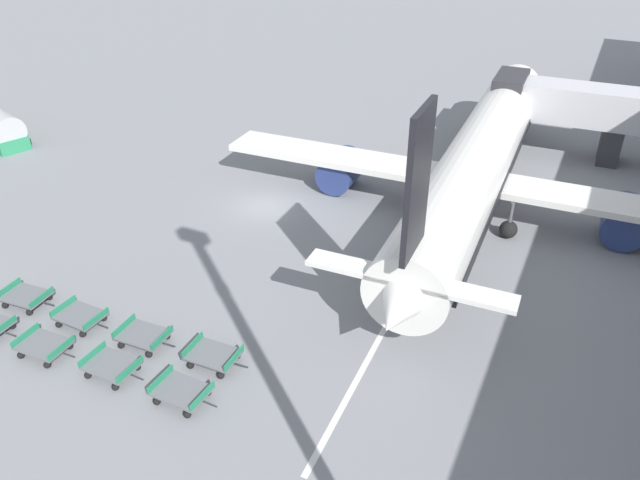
% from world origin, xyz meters
% --- Properties ---
extents(ground_plane, '(500.00, 500.00, 0.00)m').
position_xyz_m(ground_plane, '(0.00, 0.00, 0.00)').
color(ground_plane, gray).
extents(airplane, '(36.18, 39.69, 12.61)m').
position_xyz_m(airplane, '(13.36, 5.98, 3.37)').
color(airplane, white).
rests_on(airplane, ground_plane).
extents(baggage_dolly_row_near_col_b, '(3.16, 1.91, 0.92)m').
position_xyz_m(baggage_dolly_row_near_col_b, '(-2.03, -18.25, 0.48)').
color(baggage_dolly_row_near_col_b, slate).
rests_on(baggage_dolly_row_near_col_b, ground_plane).
extents(baggage_dolly_row_near_col_c, '(3.16, 1.91, 0.92)m').
position_xyz_m(baggage_dolly_row_near_col_c, '(2.01, -17.95, 0.48)').
color(baggage_dolly_row_near_col_c, slate).
rests_on(baggage_dolly_row_near_col_c, ground_plane).
extents(baggage_dolly_row_near_col_d, '(3.16, 1.91, 0.92)m').
position_xyz_m(baggage_dolly_row_near_col_d, '(6.02, -17.90, 0.48)').
color(baggage_dolly_row_near_col_d, slate).
rests_on(baggage_dolly_row_near_col_d, ground_plane).
extents(baggage_dolly_row_mid_a_col_a, '(3.19, 1.97, 0.92)m').
position_xyz_m(baggage_dolly_row_mid_a_col_a, '(-6.11, -15.64, 0.48)').
color(baggage_dolly_row_mid_a_col_a, slate).
rests_on(baggage_dolly_row_mid_a_col_a, ground_plane).
extents(baggage_dolly_row_mid_a_col_b, '(3.16, 1.91, 0.92)m').
position_xyz_m(baggage_dolly_row_mid_a_col_b, '(-2.11, -15.70, 0.48)').
color(baggage_dolly_row_mid_a_col_b, slate).
rests_on(baggage_dolly_row_mid_a_col_b, ground_plane).
extents(baggage_dolly_row_mid_a_col_c, '(3.17, 1.92, 0.92)m').
position_xyz_m(baggage_dolly_row_mid_a_col_c, '(1.93, -15.52, 0.48)').
color(baggage_dolly_row_mid_a_col_c, slate).
rests_on(baggage_dolly_row_mid_a_col_c, ground_plane).
extents(baggage_dolly_row_mid_a_col_d, '(3.16, 1.91, 0.92)m').
position_xyz_m(baggage_dolly_row_mid_a_col_d, '(5.96, -15.25, 0.48)').
color(baggage_dolly_row_mid_a_col_d, slate).
rests_on(baggage_dolly_row_mid_a_col_d, ground_plane).
extents(stand_guidance_stripe, '(1.49, 34.26, 0.01)m').
position_xyz_m(stand_guidance_stripe, '(12.32, -2.20, 0.00)').
color(stand_guidance_stripe, white).
rests_on(stand_guidance_stripe, ground_plane).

